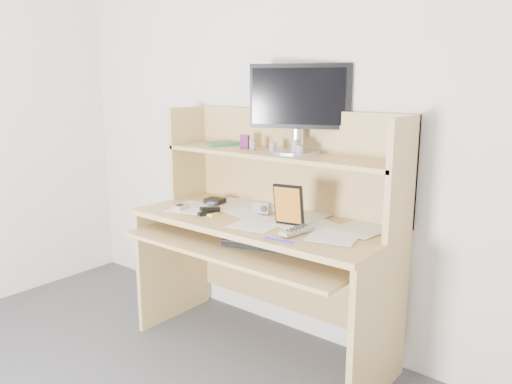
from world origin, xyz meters
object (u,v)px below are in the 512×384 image
Objects in this scene: desk at (270,226)px; game_case at (289,205)px; keyboard at (273,244)px; tv_remote at (297,231)px; monitor at (299,106)px.

game_case is at bearing -29.63° from desk.
keyboard is 0.18m from tv_remote.
keyboard is 2.60× the size of tv_remote.
game_case is (-0.10, 0.07, 0.09)m from tv_remote.
tv_remote is (0.15, -0.01, 0.10)m from keyboard.
desk is at bearing 137.88° from game_case.
monitor reaches higher than tv_remote.
keyboard is at bearing -143.79° from game_case.
desk is at bearing 112.63° from keyboard.
desk is at bearing -146.45° from monitor.
tv_remote is (0.29, -0.18, 0.07)m from desk.
monitor is at bearing 56.09° from desk.
desk reaches higher than game_case.
monitor reaches higher than game_case.
game_case is (0.20, -0.11, 0.17)m from desk.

